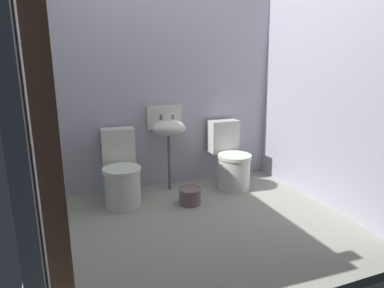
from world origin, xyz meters
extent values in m
cube|color=gray|center=(0.00, 0.00, -0.04)|extent=(3.09, 2.51, 0.08)
cube|color=#ABABBA|center=(0.00, 1.10, 1.17)|extent=(3.09, 0.10, 2.34)
cube|color=#A7ACB3|center=(-1.40, 0.10, 1.17)|extent=(0.10, 2.31, 2.34)
cube|color=#ADA8B9|center=(1.40, 0.10, 1.17)|extent=(0.10, 2.31, 2.34)
cube|color=#A46F4F|center=(-1.26, -0.90, 1.17)|extent=(0.13, 0.13, 2.34)
cylinder|color=silver|center=(-0.65, 0.61, 0.19)|extent=(0.41, 0.41, 0.38)
cylinder|color=silver|center=(-0.65, 0.61, 0.40)|extent=(0.43, 0.43, 0.04)
cube|color=silver|center=(-0.63, 0.91, 0.58)|extent=(0.37, 0.21, 0.40)
cylinder|color=silver|center=(0.68, 0.61, 0.19)|extent=(0.38, 0.38, 0.38)
cylinder|color=silver|center=(0.68, 0.61, 0.40)|extent=(0.40, 0.40, 0.04)
cube|color=silver|center=(0.68, 0.91, 0.58)|extent=(0.36, 0.18, 0.40)
cylinder|color=#6F575E|center=(-0.05, 0.86, 0.33)|extent=(0.04, 0.04, 0.66)
ellipsoid|color=silver|center=(-0.05, 0.86, 0.75)|extent=(0.40, 0.32, 0.18)
cube|color=silver|center=(-0.05, 1.03, 0.85)|extent=(0.42, 0.04, 0.28)
cylinder|color=#6F575E|center=(-0.12, 0.92, 0.87)|extent=(0.04, 0.04, 0.06)
cylinder|color=#6F575E|center=(0.02, 0.92, 0.87)|extent=(0.04, 0.04, 0.06)
cylinder|color=#6F575E|center=(0.02, 0.39, 0.08)|extent=(0.23, 0.23, 0.17)
torus|color=#6D5660|center=(0.02, 0.39, 0.17)|extent=(0.25, 0.25, 0.02)
camera|label=1|loc=(-1.18, -2.75, 1.54)|focal=31.49mm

